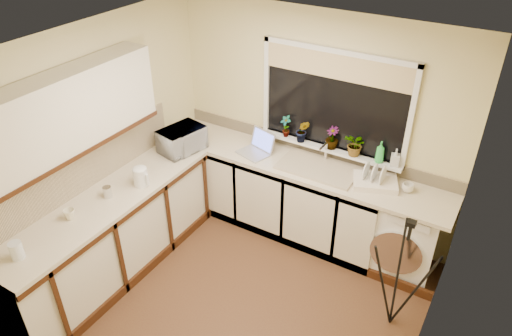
% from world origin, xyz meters
% --- Properties ---
extents(floor, '(3.20, 3.20, 0.00)m').
position_xyz_m(floor, '(0.00, 0.00, 0.00)').
color(floor, brown).
rests_on(floor, ground).
extents(ceiling, '(3.20, 3.20, 0.00)m').
position_xyz_m(ceiling, '(0.00, 0.00, 2.45)').
color(ceiling, white).
rests_on(ceiling, ground).
extents(wall_back, '(3.20, 0.00, 3.20)m').
position_xyz_m(wall_back, '(0.00, 1.50, 1.23)').
color(wall_back, beige).
rests_on(wall_back, ground).
extents(wall_front, '(3.20, 0.00, 3.20)m').
position_xyz_m(wall_front, '(0.00, -1.50, 1.23)').
color(wall_front, beige).
rests_on(wall_front, ground).
extents(wall_left, '(0.00, 3.00, 3.00)m').
position_xyz_m(wall_left, '(-1.60, 0.00, 1.23)').
color(wall_left, beige).
rests_on(wall_left, ground).
extents(wall_right, '(0.00, 3.00, 3.00)m').
position_xyz_m(wall_right, '(1.60, 0.00, 1.23)').
color(wall_right, beige).
rests_on(wall_right, ground).
extents(base_cabinet_back, '(2.55, 0.60, 0.86)m').
position_xyz_m(base_cabinet_back, '(-0.33, 1.20, 0.43)').
color(base_cabinet_back, silver).
rests_on(base_cabinet_back, floor).
extents(base_cabinet_left, '(0.54, 2.40, 0.86)m').
position_xyz_m(base_cabinet_left, '(-1.30, -0.30, 0.43)').
color(base_cabinet_left, silver).
rests_on(base_cabinet_left, floor).
extents(worktop_back, '(3.20, 0.60, 0.04)m').
position_xyz_m(worktop_back, '(0.00, 1.20, 0.88)').
color(worktop_back, beige).
rests_on(worktop_back, base_cabinet_back).
extents(worktop_left, '(0.60, 2.40, 0.04)m').
position_xyz_m(worktop_left, '(-1.30, -0.30, 0.88)').
color(worktop_left, beige).
rests_on(worktop_left, base_cabinet_left).
extents(upper_cabinet, '(0.28, 1.90, 0.70)m').
position_xyz_m(upper_cabinet, '(-1.44, -0.45, 1.80)').
color(upper_cabinet, silver).
rests_on(upper_cabinet, wall_left).
extents(splashback_left, '(0.02, 2.40, 0.45)m').
position_xyz_m(splashback_left, '(-1.59, -0.30, 1.12)').
color(splashback_left, beige).
rests_on(splashback_left, wall_left).
extents(splashback_back, '(3.20, 0.02, 0.14)m').
position_xyz_m(splashback_back, '(0.00, 1.49, 0.97)').
color(splashback_back, beige).
rests_on(splashback_back, wall_back).
extents(window_glass, '(1.50, 0.02, 1.00)m').
position_xyz_m(window_glass, '(0.20, 1.49, 1.55)').
color(window_glass, black).
rests_on(window_glass, wall_back).
extents(window_blind, '(1.50, 0.02, 0.25)m').
position_xyz_m(window_blind, '(0.20, 1.46, 1.92)').
color(window_blind, tan).
rests_on(window_blind, wall_back).
extents(windowsill, '(1.60, 0.14, 0.03)m').
position_xyz_m(windowsill, '(0.20, 1.43, 1.04)').
color(windowsill, white).
rests_on(windowsill, wall_back).
extents(sink, '(0.82, 0.46, 0.03)m').
position_xyz_m(sink, '(0.20, 1.20, 0.91)').
color(sink, tan).
rests_on(sink, worktop_back).
extents(faucet, '(0.03, 0.03, 0.24)m').
position_xyz_m(faucet, '(0.20, 1.38, 1.02)').
color(faucet, silver).
rests_on(faucet, worktop_back).
extents(washing_machine, '(0.65, 0.63, 0.85)m').
position_xyz_m(washing_machine, '(1.18, 1.24, 0.43)').
color(washing_machine, white).
rests_on(washing_machine, floor).
extents(laptop, '(0.40, 0.38, 0.24)m').
position_xyz_m(laptop, '(-0.51, 1.18, 0.96)').
color(laptop, '#ACACB4').
rests_on(laptop, worktop_back).
extents(kettle, '(0.14, 0.14, 0.19)m').
position_xyz_m(kettle, '(-1.17, 0.04, 0.99)').
color(kettle, white).
rests_on(kettle, worktop_left).
extents(dish_rack, '(0.51, 0.45, 0.06)m').
position_xyz_m(dish_rack, '(0.80, 1.22, 0.93)').
color(dish_rack, white).
rests_on(dish_rack, worktop_back).
extents(tripod, '(0.70, 0.70, 1.18)m').
position_xyz_m(tripod, '(1.33, 0.46, 0.59)').
color(tripod, black).
rests_on(tripod, floor).
extents(glass_jug, '(0.10, 0.10, 0.15)m').
position_xyz_m(glass_jug, '(-1.31, -1.24, 0.98)').
color(glass_jug, white).
rests_on(glass_jug, worktop_left).
extents(steel_jar, '(0.08, 0.08, 0.11)m').
position_xyz_m(steel_jar, '(-1.31, -0.27, 0.96)').
color(steel_jar, silver).
rests_on(steel_jar, worktop_left).
extents(microwave, '(0.42, 0.54, 0.27)m').
position_xyz_m(microwave, '(-1.24, 0.79, 1.03)').
color(microwave, silver).
rests_on(microwave, worktop_left).
extents(plant_a, '(0.15, 0.13, 0.25)m').
position_xyz_m(plant_a, '(-0.30, 1.41, 1.17)').
color(plant_a, '#999999').
rests_on(plant_a, windowsill).
extents(plant_b, '(0.17, 0.15, 0.26)m').
position_xyz_m(plant_b, '(-0.09, 1.39, 1.18)').
color(plant_b, '#999999').
rests_on(plant_b, windowsill).
extents(plant_c, '(0.18, 0.18, 0.25)m').
position_xyz_m(plant_c, '(0.24, 1.43, 1.17)').
color(plant_c, '#999999').
rests_on(plant_c, windowsill).
extents(plant_d, '(0.28, 0.27, 0.25)m').
position_xyz_m(plant_d, '(0.50, 1.41, 1.17)').
color(plant_d, '#999999').
rests_on(plant_d, windowsill).
extents(soap_bottle_green, '(0.10, 0.10, 0.23)m').
position_xyz_m(soap_bottle_green, '(0.75, 1.41, 1.16)').
color(soap_bottle_green, green).
rests_on(soap_bottle_green, windowsill).
extents(soap_bottle_clear, '(0.10, 0.10, 0.18)m').
position_xyz_m(soap_bottle_clear, '(0.91, 1.42, 1.14)').
color(soap_bottle_clear, '#999999').
rests_on(soap_bottle_clear, windowsill).
extents(cup_back, '(0.13, 0.13, 0.09)m').
position_xyz_m(cup_back, '(1.11, 1.27, 0.94)').
color(cup_back, silver).
rests_on(cup_back, worktop_back).
extents(cup_left, '(0.11, 0.11, 0.10)m').
position_xyz_m(cup_left, '(-1.35, -0.68, 0.95)').
color(cup_left, '#F1E9C7').
rests_on(cup_left, worktop_left).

